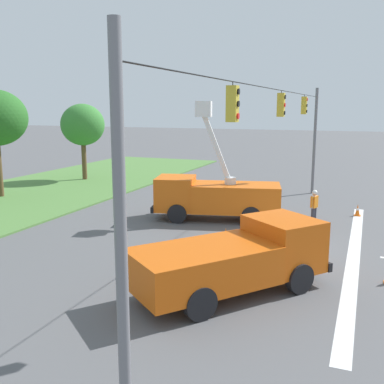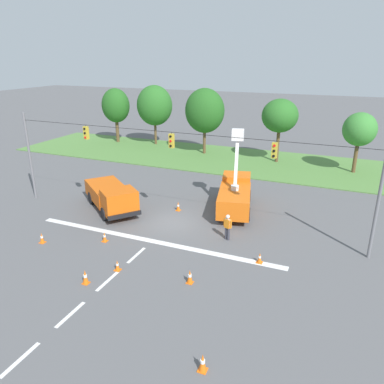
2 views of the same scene
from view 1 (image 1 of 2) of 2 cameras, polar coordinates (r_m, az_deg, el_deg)
name	(u,v)px [view 1 (image 1 of 2)]	position (r m, az deg, el deg)	size (l,w,h in m)	color
ground_plane	(276,246)	(20.01, 10.60, -6.70)	(200.00, 200.00, 0.00)	#565659
signal_gantry	(280,144)	(19.15, 11.06, 6.04)	(26.20, 0.33, 7.20)	slate
tree_far_east	(83,125)	(37.52, -13.72, 8.26)	(3.27, 3.59, 6.19)	brown
utility_truck_bucket_lift	(215,194)	(23.88, 2.92, -0.29)	(3.83, 7.03, 6.23)	orange
utility_truck_support_near	(236,258)	(14.68, 5.59, -8.30)	(6.66, 6.03, 2.22)	#D6560F
road_worker	(314,205)	(23.88, 15.25, -1.57)	(0.61, 0.37, 1.77)	#383842
traffic_cone_foreground_left	(358,210)	(26.50, 20.28, -2.17)	(0.36, 0.36, 0.66)	orange
traffic_cone_near_bucket	(226,236)	(19.85, 4.30, -5.60)	(0.36, 0.36, 0.73)	orange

